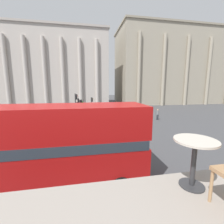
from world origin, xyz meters
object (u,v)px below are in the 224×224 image
object	(u,v)px
traffic_light_mid	(76,105)
traffic_light_far	(92,103)
car_white	(58,116)
double_decker_bus	(26,146)
plaza_building_right	(172,68)
car_navy	(95,108)
cafe_dining_table	(195,152)
pedestrian_olive	(91,125)
pedestrian_grey	(158,114)
plaza_building_left	(50,70)
traffic_light_near	(80,117)
pedestrian_black	(77,105)

from	to	relation	value
traffic_light_mid	traffic_light_far	size ratio (longest dim) A/B	1.27
car_white	double_decker_bus	bearing A→B (deg)	23.91
plaza_building_right	car_white	xyz separation A→B (m)	(-32.59, -22.86, -10.71)
traffic_light_far	car_navy	distance (m)	4.65
cafe_dining_table	pedestrian_olive	world-z (taller)	cafe_dining_table
pedestrian_grey	car_navy	bearing A→B (deg)	140.86
car_navy	pedestrian_grey	size ratio (longest dim) A/B	2.50
pedestrian_grey	plaza_building_left	bearing A→B (deg)	139.46
cafe_dining_table	traffic_light_mid	world-z (taller)	cafe_dining_table
cafe_dining_table	pedestrian_grey	world-z (taller)	cafe_dining_table
plaza_building_right	traffic_light_near	world-z (taller)	plaza_building_right
plaza_building_right	car_navy	world-z (taller)	plaza_building_right
plaza_building_right	pedestrian_grey	xyz separation A→B (m)	(-17.44, -25.38, -10.44)
plaza_building_left	car_navy	xyz separation A→B (m)	(11.10, -13.46, -9.16)
double_decker_bus	pedestrian_olive	bearing A→B (deg)	62.90
plaza_building_left	car_navy	bearing A→B (deg)	-50.48
traffic_light_mid	car_white	world-z (taller)	traffic_light_mid
cafe_dining_table	traffic_light_far	xyz separation A→B (m)	(-0.30, 25.05, -1.85)
double_decker_bus	cafe_dining_table	distance (m)	7.11
car_white	pedestrian_black	xyz separation A→B (m)	(2.27, 11.90, 0.36)
traffic_light_near	pedestrian_black	xyz separation A→B (m)	(-1.37, 23.91, -1.62)
car_white	pedestrian_black	distance (m)	12.12
pedestrian_olive	traffic_light_mid	bearing A→B (deg)	-131.08
pedestrian_black	pedestrian_grey	world-z (taller)	pedestrian_black
traffic_light_near	car_white	bearing A→B (deg)	106.88
double_decker_bus	traffic_light_near	bearing A→B (deg)	57.04
car_navy	double_decker_bus	bearing A→B (deg)	-39.94
double_decker_bus	car_navy	size ratio (longest dim) A/B	2.69
plaza_building_right	pedestrian_grey	bearing A→B (deg)	-124.49
pedestrian_black	pedestrian_olive	bearing A→B (deg)	-100.62
car_white	car_navy	world-z (taller)	same
traffic_light_near	traffic_light_far	world-z (taller)	traffic_light_near
double_decker_bus	car_white	size ratio (longest dim) A/B	2.69
traffic_light_mid	plaza_building_right	bearing A→B (deg)	41.33
traffic_light_far	car_white	distance (m)	6.32
traffic_light_near	pedestrian_olive	size ratio (longest dim) A/B	2.32
traffic_light_near	pedestrian_grey	bearing A→B (deg)	39.48
car_white	car_navy	distance (m)	9.68
plaza_building_left	pedestrian_grey	xyz separation A→B (m)	(20.06, -23.41, -8.90)
plaza_building_right	pedestrian_black	bearing A→B (deg)	-160.13
cafe_dining_table	traffic_light_far	distance (m)	25.12
cafe_dining_table	traffic_light_far	size ratio (longest dim) A/B	0.22
plaza_building_right	traffic_light_mid	size ratio (longest dim) A/B	8.56
plaza_building_left	car_white	size ratio (longest dim) A/B	7.38
traffic_light_near	cafe_dining_table	bearing A→B (deg)	-78.87
plaza_building_right	car_white	bearing A→B (deg)	-144.95
traffic_light_mid	car_white	size ratio (longest dim) A/B	1.00
car_navy	pedestrian_olive	bearing A→B (deg)	-34.07
plaza_building_right	traffic_light_near	xyz separation A→B (m)	(-28.95, -34.87, -8.72)
cafe_dining_table	car_navy	size ratio (longest dim) A/B	0.17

